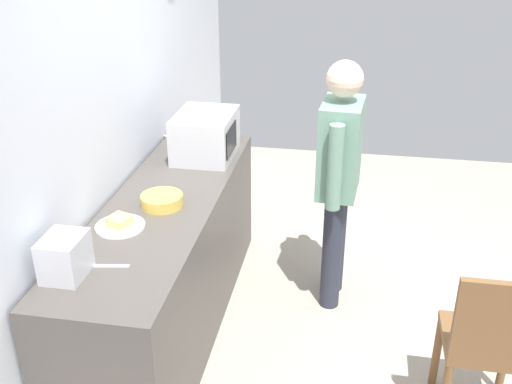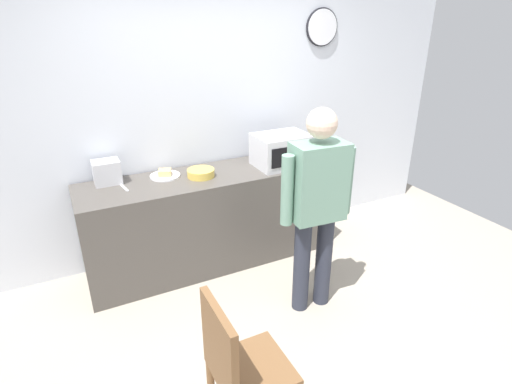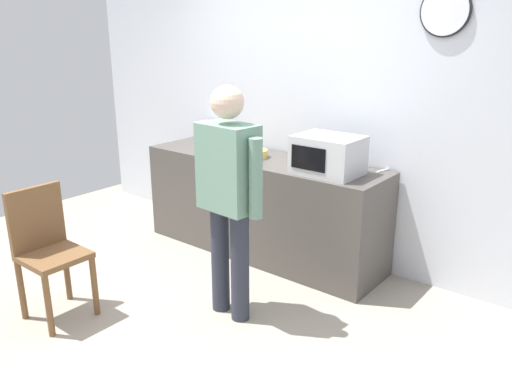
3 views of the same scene
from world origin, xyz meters
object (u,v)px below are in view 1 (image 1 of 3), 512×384
Objects in this scene: sandwich_plate at (120,224)px; fork_utensil at (112,266)px; wooden_chair at (488,343)px; microwave at (206,135)px; salad_bowl at (162,200)px; spoon_utensil at (170,137)px; toaster at (65,257)px; person_standing at (339,169)px.

sandwich_plate is 1.55× the size of fork_utensil.
wooden_chair reaches higher than fork_utensil.
microwave reaches higher than wooden_chair.
salad_bowl is 1.42× the size of spoon_utensil.
fork_utensil is (-1.44, 0.10, -0.15)m from microwave.
microwave is at bearing -4.49° from salad_bowl.
microwave is 2.27× the size of toaster.
sandwich_plate is (-1.07, 0.20, -0.13)m from microwave.
person_standing is at bearing -52.86° from sandwich_plate.
microwave is 2.08× the size of salad_bowl.
wooden_chair is (0.21, -1.81, -0.38)m from fork_utensil.
person_standing reaches higher than toaster.
person_standing reaches higher than microwave.
fork_utensil is 1.59m from person_standing.
salad_bowl is 1.42× the size of fork_utensil.
person_standing reaches higher than wooden_chair.
spoon_utensil is at bearing 8.25° from fork_utensil.
microwave is at bearing -131.25° from spoon_utensil.
toaster is 2.06m from wooden_chair.
person_standing reaches higher than fork_utensil.
microwave reaches higher than sandwich_plate.
spoon_utensil is at bearing 48.75° from microwave.
sandwich_plate is at bearing 15.59° from fork_utensil.
person_standing reaches higher than salad_bowl.
sandwich_plate is 1.39m from spoon_utensil.
fork_utensil is at bearing 96.73° from wooden_chair.
sandwich_plate is 0.39m from fork_utensil.
toaster reaches higher than wooden_chair.
salad_bowl is 1.13m from person_standing.
sandwich_plate is 1.96m from wooden_chair.
wooden_chair is at bearing -83.27° from fork_utensil.
toaster reaches higher than spoon_utensil.
wooden_chair is (-1.54, -2.06, -0.38)m from spoon_utensil.
sandwich_plate is at bearing 127.14° from person_standing.
fork_utensil is 0.10× the size of person_standing.
salad_bowl reaches higher than fork_utensil.
toaster is 0.22m from fork_utensil.
sandwich_plate is at bearing -173.79° from spoon_utensil.
microwave is at bearing 54.27° from wooden_chair.
microwave is 2.94× the size of spoon_utensil.
wooden_chair is at bearing -104.09° from salad_bowl.
microwave is 0.49m from spoon_utensil.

